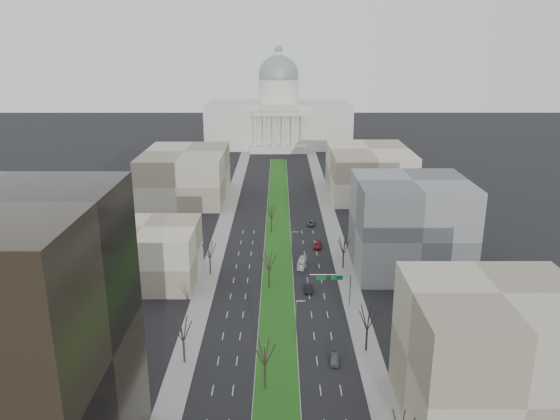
{
  "coord_description": "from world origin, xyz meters",
  "views": [
    {
      "loc": [
        0.48,
        -40.54,
        57.2
      ],
      "look_at": [
        0.63,
        105.68,
        11.86
      ],
      "focal_mm": 35.0,
      "sensor_mm": 36.0,
      "label": 1
    }
  ],
  "objects_px": {
    "car_red": "(318,245)",
    "box_van": "(302,263)",
    "car_grey_near": "(334,358)",
    "car_black": "(308,288)",
    "car_grey_far": "(311,223)"
  },
  "relations": [
    {
      "from": "car_grey_near",
      "to": "car_black",
      "type": "xyz_separation_m",
      "value": [
        -3.32,
        30.26,
        0.06
      ]
    },
    {
      "from": "car_grey_near",
      "to": "car_red",
      "type": "xyz_separation_m",
      "value": [
        0.84,
        58.85,
        -0.01
      ]
    },
    {
      "from": "car_grey_near",
      "to": "car_red",
      "type": "distance_m",
      "value": 58.86
    },
    {
      "from": "car_grey_far",
      "to": "box_van",
      "type": "height_order",
      "value": "box_van"
    },
    {
      "from": "car_red",
      "to": "car_black",
      "type": "bearing_deg",
      "value": -90.44
    },
    {
      "from": "car_red",
      "to": "box_van",
      "type": "height_order",
      "value": "box_van"
    },
    {
      "from": "car_black",
      "to": "box_van",
      "type": "relative_size",
      "value": 0.66
    },
    {
      "from": "car_grey_near",
      "to": "car_black",
      "type": "bearing_deg",
      "value": 100.08
    },
    {
      "from": "car_black",
      "to": "car_grey_far",
      "type": "relative_size",
      "value": 1.03
    },
    {
      "from": "car_black",
      "to": "box_van",
      "type": "height_order",
      "value": "box_van"
    },
    {
      "from": "car_grey_far",
      "to": "car_black",
      "type": "bearing_deg",
      "value": -84.82
    },
    {
      "from": "car_red",
      "to": "car_grey_far",
      "type": "bearing_deg",
      "value": 99.79
    },
    {
      "from": "car_grey_near",
      "to": "box_van",
      "type": "height_order",
      "value": "box_van"
    },
    {
      "from": "car_black",
      "to": "car_grey_near",
      "type": "bearing_deg",
      "value": -83.42
    },
    {
      "from": "car_grey_near",
      "to": "car_red",
      "type": "relative_size",
      "value": 0.86
    }
  ]
}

